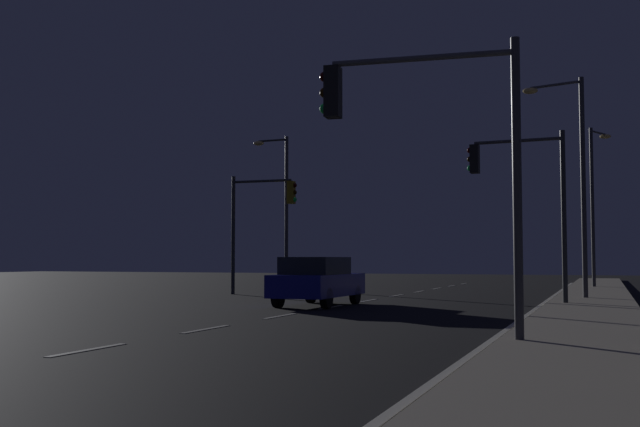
% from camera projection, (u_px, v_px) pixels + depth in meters
% --- Properties ---
extents(ground_plane, '(112.00, 112.00, 0.00)m').
position_uv_depth(ground_plane, '(288.00, 315.00, 20.60)').
color(ground_plane, black).
rests_on(ground_plane, ground).
extents(sidewalk_right, '(2.65, 77.00, 0.14)m').
position_uv_depth(sidewalk_right, '(587.00, 320.00, 17.94)').
color(sidewalk_right, '#9E937F').
rests_on(sidewalk_right, ground).
extents(lane_markings_center, '(0.14, 50.00, 0.01)m').
position_uv_depth(lane_markings_center, '(331.00, 307.00, 23.87)').
color(lane_markings_center, silver).
rests_on(lane_markings_center, ground).
extents(lane_edge_line, '(0.14, 53.00, 0.01)m').
position_uv_depth(lane_edge_line, '(536.00, 309.00, 23.16)').
color(lane_edge_line, silver).
rests_on(lane_edge_line, ground).
extents(car, '(1.83, 4.40, 1.57)m').
position_uv_depth(car, '(317.00, 280.00, 24.68)').
color(car, navy).
rests_on(car, ground).
extents(traffic_light_mid_right, '(3.13, 0.41, 5.46)m').
position_uv_depth(traffic_light_mid_right, '(522.00, 184.00, 24.71)').
color(traffic_light_mid_right, '#2D3033').
rests_on(traffic_light_mid_right, sidewalk_right).
extents(traffic_light_overhead_east, '(3.00, 0.35, 5.07)m').
position_uv_depth(traffic_light_overhead_east, '(261.00, 211.00, 32.47)').
color(traffic_light_overhead_east, '#2D3033').
rests_on(traffic_light_overhead_east, ground).
extents(traffic_light_far_left, '(3.60, 0.56, 5.23)m').
position_uv_depth(traffic_light_far_left, '(427.00, 130.00, 13.64)').
color(traffic_light_far_left, '#38383D').
rests_on(traffic_light_far_left, sidewalk_right).
extents(street_lamp_corner, '(1.05, 1.76, 7.95)m').
position_uv_depth(street_lamp_corner, '(595.00, 192.00, 38.42)').
color(street_lamp_corner, '#38383D').
rests_on(street_lamp_corner, sidewalk_right).
extents(street_lamp_median, '(2.20, 0.80, 7.94)m').
position_uv_depth(street_lamp_median, '(573.00, 165.00, 27.64)').
color(street_lamp_median, '#38383D').
rests_on(street_lamp_median, sidewalk_right).
extents(street_lamp_mid_block, '(1.95, 0.36, 7.68)m').
position_uv_depth(street_lamp_mid_block, '(281.00, 198.00, 38.46)').
color(street_lamp_mid_block, '#38383D').
rests_on(street_lamp_mid_block, ground).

